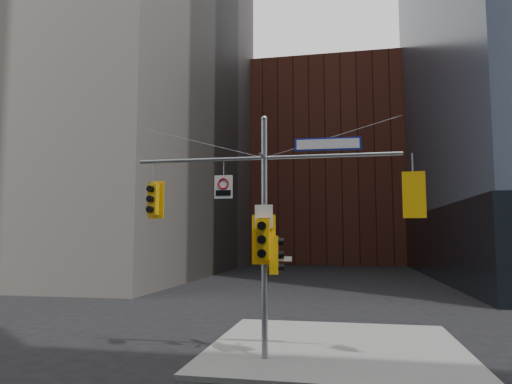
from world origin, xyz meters
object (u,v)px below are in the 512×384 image
at_px(traffic_light_west_arm, 153,200).
at_px(street_sign_blade, 328,144).
at_px(traffic_light_east_arm, 413,195).
at_px(signal_assembly, 264,210).
at_px(traffic_light_pole_front, 263,240).
at_px(regulatory_sign_arm, 223,186).
at_px(traffic_light_pole_side, 276,255).

xyz_separation_m(traffic_light_west_arm, street_sign_blade, (5.43, -0.01, 1.55)).
xyz_separation_m(traffic_light_east_arm, street_sign_blade, (-2.36, 0.00, 1.55)).
xyz_separation_m(signal_assembly, traffic_light_west_arm, (-3.53, 0.01, 0.38)).
distance_m(traffic_light_pole_front, regulatory_sign_arm, 2.06).
bearing_deg(signal_assembly, traffic_light_pole_side, 2.12).
bearing_deg(traffic_light_west_arm, street_sign_blade, 8.80).
xyz_separation_m(traffic_light_west_arm, regulatory_sign_arm, (2.27, -0.03, 0.37)).
relative_size(traffic_light_east_arm, traffic_light_pole_front, 0.89).
relative_size(street_sign_blade, regulatory_sign_arm, 2.74).
relative_size(signal_assembly, traffic_light_east_arm, 6.17).
distance_m(signal_assembly, traffic_light_pole_side, 1.35).
relative_size(traffic_light_east_arm, traffic_light_pole_side, 1.16).
bearing_deg(traffic_light_east_arm, traffic_light_west_arm, 2.52).
relative_size(traffic_light_pole_front, regulatory_sign_arm, 2.06).
bearing_deg(traffic_light_pole_side, traffic_light_pole_front, 124.24).
height_order(traffic_light_pole_front, street_sign_blade, street_sign_blade).
bearing_deg(regulatory_sign_arm, traffic_light_pole_front, -9.96).
bearing_deg(traffic_light_east_arm, traffic_light_pole_front, 6.20).
height_order(traffic_light_pole_front, regulatory_sign_arm, regulatory_sign_arm).
xyz_separation_m(traffic_light_east_arm, regulatory_sign_arm, (-5.51, -0.02, 0.37)).
bearing_deg(signal_assembly, street_sign_blade, 0.10).
bearing_deg(traffic_light_east_arm, regulatory_sign_arm, 2.82).
bearing_deg(regulatory_sign_arm, signal_assembly, 1.98).
relative_size(traffic_light_west_arm, traffic_light_east_arm, 0.91).
xyz_separation_m(traffic_light_west_arm, traffic_light_pole_side, (3.86, -0.00, -1.69)).
bearing_deg(regulatory_sign_arm, street_sign_blade, 1.49).
bearing_deg(traffic_light_pole_side, traffic_light_east_arm, -96.29).
relative_size(signal_assembly, traffic_light_pole_side, 7.16).
xyz_separation_m(signal_assembly, street_sign_blade, (1.89, 0.00, 1.93)).
relative_size(traffic_light_pole_side, regulatory_sign_arm, 1.58).
bearing_deg(traffic_light_east_arm, street_sign_blade, 2.54).
height_order(signal_assembly, traffic_light_east_arm, signal_assembly).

